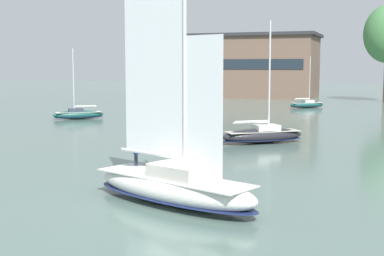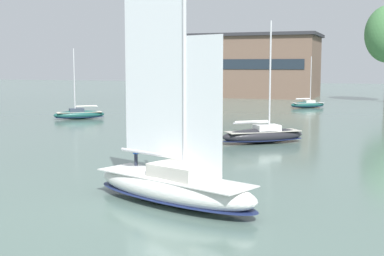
{
  "view_description": "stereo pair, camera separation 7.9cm",
  "coord_description": "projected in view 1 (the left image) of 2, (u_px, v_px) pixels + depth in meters",
  "views": [
    {
      "loc": [
        10.75,
        -26.16,
        7.49
      ],
      "look_at": [
        0.0,
        3.0,
        3.81
      ],
      "focal_mm": 50.0,
      "sensor_mm": 36.0,
      "label": 1
    },
    {
      "loc": [
        10.82,
        -26.13,
        7.49
      ],
      "look_at": [
        0.0,
        3.0,
        3.81
      ],
      "focal_mm": 50.0,
      "sensor_mm": 36.0,
      "label": 2
    }
  ],
  "objects": [
    {
      "name": "sailboat_main",
      "position": [
        173.0,
        183.0,
        28.79
      ],
      "size": [
        11.36,
        6.74,
        15.09
      ],
      "color": "white",
      "rests_on": "ground"
    },
    {
      "name": "waterfront_building",
      "position": [
        252.0,
        66.0,
        125.6
      ],
      "size": [
        30.41,
        17.64,
        14.56
      ],
      "color": "brown",
      "rests_on": "ground"
    },
    {
      "name": "sailboat_moored_near_marina",
      "position": [
        170.0,
        110.0,
        80.86
      ],
      "size": [
        6.63,
        3.75,
        8.81
      ],
      "color": "maroon",
      "rests_on": "ground"
    },
    {
      "name": "sailboat_moored_outer_mooring",
      "position": [
        307.0,
        104.0,
        93.49
      ],
      "size": [
        6.24,
        5.41,
        8.94
      ],
      "color": "#194C47",
      "rests_on": "ground"
    },
    {
      "name": "ground_plane",
      "position": [
        173.0,
        204.0,
        28.94
      ],
      "size": [
        400.0,
        400.0,
        0.0
      ],
      "primitive_type": "plane",
      "color": "slate"
    },
    {
      "name": "sailboat_moored_far_slip",
      "position": [
        263.0,
        135.0,
        51.41
      ],
      "size": [
        8.08,
        7.15,
        11.63
      ],
      "color": "#232328",
      "rests_on": "ground"
    },
    {
      "name": "sailboat_moored_mid_channel",
      "position": [
        78.0,
        114.0,
        74.17
      ],
      "size": [
        6.66,
        6.08,
        9.72
      ],
      "color": "#194C47",
      "rests_on": "ground"
    }
  ]
}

